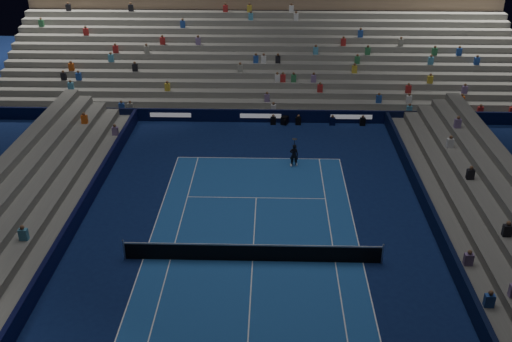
{
  "coord_description": "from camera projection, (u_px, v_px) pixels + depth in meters",
  "views": [
    {
      "loc": [
        0.87,
        -24.12,
        17.2
      ],
      "look_at": [
        0.0,
        6.0,
        2.0
      ],
      "focal_mm": 41.27,
      "sensor_mm": 36.0,
      "label": 1
    }
  ],
  "objects": [
    {
      "name": "broadcast_camera",
      "position": [
        285.0,
        120.0,
        45.23
      ],
      "size": [
        0.63,
        0.99,
        0.62
      ],
      "color": "black",
      "rests_on": "ground"
    },
    {
      "name": "ground",
      "position": [
        253.0,
        261.0,
        29.3
      ],
      "size": [
        90.0,
        90.0,
        0.0
      ],
      "primitive_type": "plane",
      "color": "#0B1846",
      "rests_on": "ground"
    },
    {
      "name": "court_surface",
      "position": [
        253.0,
        261.0,
        29.29
      ],
      "size": [
        10.97,
        23.77,
        0.01
      ],
      "primitive_type": "cube",
      "color": "#1B4C97",
      "rests_on": "ground"
    },
    {
      "name": "tennis_player",
      "position": [
        294.0,
        155.0,
        38.55
      ],
      "size": [
        0.6,
        0.43,
        1.54
      ],
      "primitive_type": "imported",
      "rotation": [
        0.0,
        0.0,
        3.04
      ],
      "color": "black",
      "rests_on": "ground"
    },
    {
      "name": "tennis_net",
      "position": [
        253.0,
        252.0,
        29.07
      ],
      "size": [
        12.9,
        0.1,
        1.1
      ],
      "color": "#B2B2B7",
      "rests_on": "ground"
    },
    {
      "name": "grandstand_main",
      "position": [
        263.0,
        47.0,
        52.68
      ],
      "size": [
        44.0,
        15.2,
        11.2
      ],
      "color": "slate",
      "rests_on": "ground"
    },
    {
      "name": "sponsor_barrier_west",
      "position": [
        58.0,
        249.0,
        29.32
      ],
      "size": [
        0.25,
        37.0,
        1.0
      ],
      "primitive_type": "cube",
      "color": "#080B32",
      "rests_on": "ground"
    },
    {
      "name": "sponsor_barrier_far",
      "position": [
        261.0,
        116.0,
        45.58
      ],
      "size": [
        44.0,
        0.25,
        1.0
      ],
      "primitive_type": "cube",
      "color": "black",
      "rests_on": "ground"
    },
    {
      "name": "sponsor_barrier_east",
      "position": [
        450.0,
        256.0,
        28.82
      ],
      "size": [
        0.25,
        37.0,
        1.0
      ],
      "primitive_type": "cube",
      "color": "black",
      "rests_on": "ground"
    }
  ]
}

